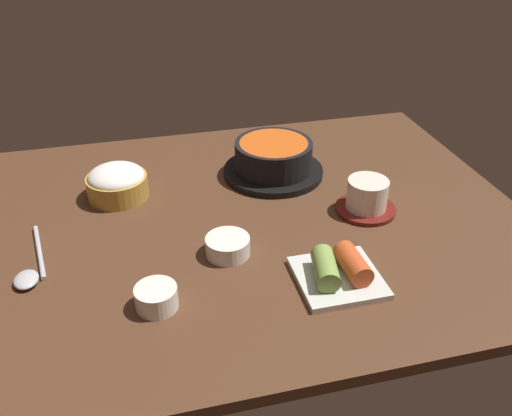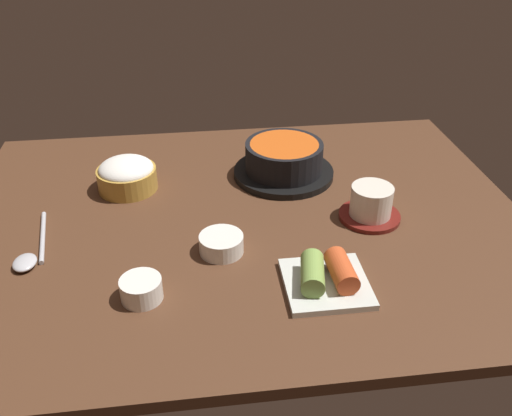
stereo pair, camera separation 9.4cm
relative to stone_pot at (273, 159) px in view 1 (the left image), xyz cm
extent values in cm
cube|color=#4C2D1C|center=(-9.66, -14.32, -4.37)|extent=(100.00, 76.00, 2.00)
cylinder|color=black|center=(0.00, 0.00, -2.72)|extent=(19.91, 19.91, 1.31)
cylinder|color=black|center=(0.00, 0.00, 0.79)|extent=(15.30, 15.30, 5.69)
cylinder|color=#D15619|center=(0.00, 0.00, 3.33)|extent=(13.46, 13.46, 0.60)
cylinder|color=#B78C38|center=(-30.51, -1.38, -1.26)|extent=(11.23, 11.23, 4.23)
ellipsoid|color=white|center=(-30.51, -1.38, 0.86)|extent=(10.33, 10.33, 3.93)
cylinder|color=maroon|center=(12.38, -17.38, -2.97)|extent=(10.80, 10.80, 0.80)
cylinder|color=silver|center=(12.38, -17.38, 0.13)|extent=(7.27, 7.27, 5.41)
cylinder|color=#C6D18C|center=(12.38, -17.38, 2.54)|extent=(6.18, 6.18, 0.40)
cylinder|color=white|center=(-14.24, -24.02, -1.85)|extent=(7.13, 7.13, 3.03)
cylinder|color=brown|center=(-14.24, -24.02, -0.64)|extent=(5.84, 5.84, 0.50)
cube|color=silver|center=(0.42, -34.56, -2.87)|extent=(12.33, 12.33, 1.00)
cylinder|color=#7A9E47|center=(-1.74, -34.56, -0.64)|extent=(4.84, 7.93, 3.47)
cylinder|color=#C64C23|center=(2.58, -34.56, -0.64)|extent=(3.69, 7.50, 3.47)
cylinder|color=white|center=(-26.40, -33.75, -1.72)|extent=(6.04, 6.04, 3.31)
cylinder|color=brown|center=(-26.40, -33.75, -0.36)|extent=(4.95, 4.95, 0.50)
cylinder|color=#B7B7BC|center=(-43.56, -16.59, -2.97)|extent=(3.21, 14.81, 0.80)
ellipsoid|color=#B7B7BC|center=(-44.77, -23.92, -2.65)|extent=(3.60, 4.68, 1.26)
camera|label=1|loc=(-27.09, -93.77, 49.58)|focal=38.56mm
camera|label=2|loc=(-17.85, -95.52, 49.58)|focal=38.56mm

